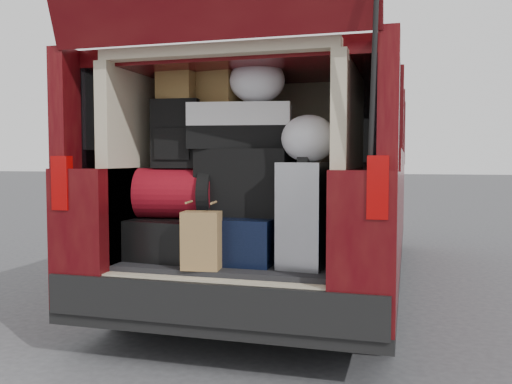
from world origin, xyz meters
TOP-DOWN VIEW (x-y plane):
  - ground at (0.00, 0.00)m, footprint 80.00×80.00m
  - minivan at (0.00, 1.86)m, footprint 1.90×5.35m
  - load_floor at (0.00, 0.28)m, footprint 1.24×1.05m
  - black_hardshell at (-0.39, 0.16)m, footprint 0.50×0.64m
  - navy_hardshell at (0.02, 0.18)m, footprint 0.50×0.61m
  - silver_roller at (0.45, 0.07)m, footprint 0.28×0.41m
  - kraft_bag at (-0.09, -0.19)m, footprint 0.22×0.15m
  - red_duffel at (-0.37, 0.13)m, footprint 0.51×0.37m
  - black_soft_case at (0.06, 0.19)m, footprint 0.56×0.35m
  - backpack at (-0.37, 0.15)m, footprint 0.31×0.20m
  - twotone_duffel at (0.02, 0.21)m, footprint 0.65×0.41m
  - grocery_sack_lower at (-0.37, 0.17)m, footprint 0.24×0.20m
  - grocery_sack_upper at (-0.13, 0.23)m, footprint 0.26×0.22m
  - plastic_bag_center at (0.12, 0.19)m, footprint 0.37×0.35m
  - plastic_bag_right at (0.46, 0.07)m, footprint 0.32×0.30m

SIDE VIEW (x-z plane):
  - ground at x=0.00m, z-range 0.00..0.00m
  - load_floor at x=0.00m, z-range 0.00..0.55m
  - black_hardshell at x=-0.39m, z-range 0.55..0.79m
  - navy_hardshell at x=0.02m, z-range 0.55..0.81m
  - kraft_bag at x=-0.09m, z-range 0.55..0.87m
  - silver_roller at x=0.45m, z-range 0.55..1.13m
  - minivan at x=0.00m, z-range -0.47..2.29m
  - red_duffel at x=-0.37m, z-range 0.79..1.10m
  - black_soft_case at x=0.06m, z-range 0.81..1.21m
  - plastic_bag_right at x=0.46m, z-range 1.13..1.40m
  - backpack at x=-0.37m, z-range 1.10..1.52m
  - twotone_duffel at x=0.02m, z-range 1.21..1.48m
  - grocery_sack_upper at x=-0.13m, z-range 1.48..1.71m
  - plastic_bag_center at x=0.12m, z-range 1.48..1.75m
  - grocery_sack_lower at x=-0.37m, z-range 1.52..1.72m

